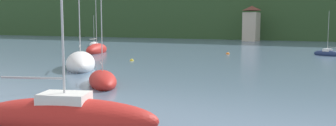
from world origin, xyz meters
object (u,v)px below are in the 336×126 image
sailboat_mid_9 (81,63)px  mooring_buoy_mid (132,61)px  sailboat_far_1 (94,45)px  mooring_buoy_near (228,54)px  sailboat_mid_0 (103,80)px  sailboat_far_7 (327,54)px  shore_building_west (251,24)px  sailboat_near_2 (65,117)px  sailboat_far_8 (97,50)px

sailboat_mid_9 → mooring_buoy_mid: sailboat_mid_9 is taller
sailboat_far_1 → mooring_buoy_near: bearing=38.5°
sailboat_mid_0 → sailboat_far_1: sailboat_mid_0 is taller
sailboat_far_7 → mooring_buoy_near: 13.45m
sailboat_mid_9 → mooring_buoy_near: size_ratio=21.35×
mooring_buoy_near → mooring_buoy_mid: bearing=-116.2°
mooring_buoy_mid → sailboat_mid_0: bearing=-63.7°
shore_building_west → sailboat_mid_0: 72.42m
sailboat_far_7 → mooring_buoy_mid: sailboat_far_7 is taller
sailboat_near_2 → mooring_buoy_near: bearing=78.8°
sailboat_mid_0 → sailboat_far_8: 29.54m
sailboat_near_2 → sailboat_mid_9: size_ratio=1.00×
shore_building_west → mooring_buoy_mid: (0.72, -56.59, -4.34)m
shore_building_west → sailboat_far_8: 50.25m
sailboat_far_1 → mooring_buoy_mid: bearing=8.6°
sailboat_far_1 → sailboat_far_7: size_ratio=0.99×
sailboat_mid_0 → sailboat_far_7: (12.34, 33.58, -0.04)m
sailboat_far_1 → sailboat_mid_9: size_ratio=0.56×
sailboat_mid_0 → mooring_buoy_near: bearing=138.8°
shore_building_west → mooring_buoy_mid: 56.76m
sailboat_far_7 → sailboat_mid_0: bearing=99.7°
sailboat_far_7 → mooring_buoy_mid: (-19.86, -18.34, -0.27)m
shore_building_west → sailboat_far_8: size_ratio=0.79×
sailboat_mid_9 → mooring_buoy_mid: 8.49m
sailboat_far_8 → sailboat_near_2: bearing=-163.1°
sailboat_far_1 → sailboat_far_7: (42.61, -2.92, 0.01)m
shore_building_west → sailboat_mid_9: 65.17m
sailboat_mid_9 → mooring_buoy_mid: size_ratio=25.31×
sailboat_mid_0 → mooring_buoy_mid: bearing=164.2°
sailboat_mid_9 → sailboat_near_2: bearing=179.3°
sailboat_mid_9 → sailboat_far_8: bearing=-6.0°
mooring_buoy_mid → sailboat_far_7: bearing=42.7°
mooring_buoy_mid → sailboat_far_1: bearing=136.9°
mooring_buoy_near → sailboat_mid_9: bearing=-108.0°
sailboat_near_2 → sailboat_mid_0: bearing=99.8°
sailboat_far_1 → sailboat_far_8: sailboat_far_8 is taller
sailboat_near_2 → sailboat_far_8: (-24.05, 32.24, 0.01)m
sailboat_far_7 → sailboat_far_8: sailboat_far_8 is taller
sailboat_far_8 → sailboat_mid_9: 19.37m
sailboat_far_8 → mooring_buoy_mid: size_ratio=25.12×
sailboat_mid_0 → sailboat_near_2: (5.32, -9.40, 0.13)m
sailboat_near_2 → mooring_buoy_mid: (-12.84, 24.64, -0.44)m
sailboat_far_1 → mooring_buoy_near: sailboat_far_1 is taller
sailboat_mid_0 → sailboat_far_8: (-18.73, 22.84, 0.14)m
sailboat_far_7 → sailboat_far_8: bearing=49.0°
sailboat_far_1 → mooring_buoy_mid: sailboat_far_1 is taller
sailboat_far_1 → mooring_buoy_mid: 31.14m
sailboat_mid_0 → sailboat_far_8: bearing=177.3°
sailboat_mid_9 → mooring_buoy_near: sailboat_mid_9 is taller
sailboat_far_7 → sailboat_far_8: size_ratio=0.57×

